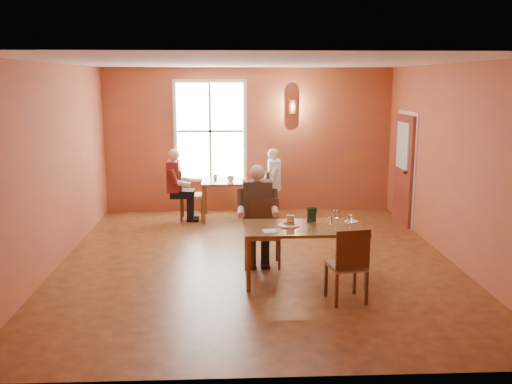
{
  "coord_description": "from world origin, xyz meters",
  "views": [
    {
      "loc": [
        -0.4,
        -8.42,
        2.76
      ],
      "look_at": [
        0.0,
        0.2,
        1.05
      ],
      "focal_mm": 40.0,
      "sensor_mm": 36.0,
      "label": 1
    }
  ],
  "objects_px": {
    "chair_diner_white": "(257,195)",
    "chair_diner_maroon": "(192,194)",
    "main_table": "(304,253)",
    "diner_white": "(259,185)",
    "chair_empty": "(346,264)",
    "diner_maroon": "(190,185)",
    "chair_diner_main": "(265,234)",
    "diner_main": "(265,220)",
    "second_table": "(225,200)"
  },
  "relations": [
    {
      "from": "chair_empty",
      "to": "diner_white",
      "type": "bearing_deg",
      "value": 91.38
    },
    {
      "from": "chair_diner_maroon",
      "to": "main_table",
      "type": "bearing_deg",
      "value": 26.19
    },
    {
      "from": "diner_white",
      "to": "main_table",
      "type": "bearing_deg",
      "value": -173.0
    },
    {
      "from": "second_table",
      "to": "diner_maroon",
      "type": "distance_m",
      "value": 0.74
    },
    {
      "from": "second_table",
      "to": "diner_white",
      "type": "relative_size",
      "value": 0.66
    },
    {
      "from": "second_table",
      "to": "chair_diner_maroon",
      "type": "bearing_deg",
      "value": 180.0
    },
    {
      "from": "diner_main",
      "to": "diner_white",
      "type": "distance_m",
      "value": 2.99
    },
    {
      "from": "main_table",
      "to": "chair_diner_maroon",
      "type": "height_order",
      "value": "chair_diner_maroon"
    },
    {
      "from": "diner_white",
      "to": "chair_diner_maroon",
      "type": "height_order",
      "value": "diner_white"
    },
    {
      "from": "chair_diner_main",
      "to": "chair_diner_white",
      "type": "xyz_separation_m",
      "value": [
        0.03,
        2.95,
        -0.0
      ]
    },
    {
      "from": "main_table",
      "to": "chair_empty",
      "type": "xyz_separation_m",
      "value": [
        0.43,
        -0.78,
        0.1
      ]
    },
    {
      "from": "chair_diner_main",
      "to": "chair_empty",
      "type": "distance_m",
      "value": 1.71
    },
    {
      "from": "chair_empty",
      "to": "chair_diner_maroon",
      "type": "distance_m",
      "value": 4.91
    },
    {
      "from": "chair_diner_main",
      "to": "diner_maroon",
      "type": "height_order",
      "value": "diner_maroon"
    },
    {
      "from": "diner_main",
      "to": "chair_diner_maroon",
      "type": "distance_m",
      "value": 3.25
    },
    {
      "from": "chair_diner_main",
      "to": "chair_empty",
      "type": "height_order",
      "value": "chair_diner_main"
    },
    {
      "from": "diner_main",
      "to": "chair_diner_white",
      "type": "xyz_separation_m",
      "value": [
        0.03,
        2.98,
        -0.23
      ]
    },
    {
      "from": "chair_diner_white",
      "to": "diner_maroon",
      "type": "relative_size",
      "value": 0.71
    },
    {
      "from": "main_table",
      "to": "chair_diner_main",
      "type": "height_order",
      "value": "chair_diner_main"
    },
    {
      "from": "chair_empty",
      "to": "diner_maroon",
      "type": "bearing_deg",
      "value": 107.08
    },
    {
      "from": "diner_main",
      "to": "chair_diner_maroon",
      "type": "xyz_separation_m",
      "value": [
        -1.27,
        2.98,
        -0.21
      ]
    },
    {
      "from": "chair_diner_white",
      "to": "chair_diner_maroon",
      "type": "height_order",
      "value": "chair_diner_maroon"
    },
    {
      "from": "chair_empty",
      "to": "chair_diner_white",
      "type": "relative_size",
      "value": 0.99
    },
    {
      "from": "chair_diner_main",
      "to": "second_table",
      "type": "bearing_deg",
      "value": -78.1
    },
    {
      "from": "chair_diner_maroon",
      "to": "chair_diner_white",
      "type": "bearing_deg",
      "value": 90.0
    },
    {
      "from": "main_table",
      "to": "diner_maroon",
      "type": "relative_size",
      "value": 1.19
    },
    {
      "from": "chair_empty",
      "to": "diner_maroon",
      "type": "height_order",
      "value": "diner_maroon"
    },
    {
      "from": "chair_diner_main",
      "to": "chair_diner_white",
      "type": "relative_size",
      "value": 1.01
    },
    {
      "from": "main_table",
      "to": "diner_white",
      "type": "distance_m",
      "value": 3.64
    },
    {
      "from": "diner_main",
      "to": "main_table",
      "type": "bearing_deg",
      "value": 128.88
    },
    {
      "from": "chair_diner_main",
      "to": "diner_maroon",
      "type": "relative_size",
      "value": 0.71
    },
    {
      "from": "chair_diner_main",
      "to": "second_table",
      "type": "relative_size",
      "value": 1.11
    },
    {
      "from": "chair_diner_main",
      "to": "chair_empty",
      "type": "xyz_separation_m",
      "value": [
        0.93,
        -1.43,
        -0.01
      ]
    },
    {
      "from": "diner_main",
      "to": "diner_white",
      "type": "relative_size",
      "value": 1.06
    },
    {
      "from": "chair_diner_main",
      "to": "chair_empty",
      "type": "bearing_deg",
      "value": 123.08
    },
    {
      "from": "diner_main",
      "to": "diner_maroon",
      "type": "bearing_deg",
      "value": -66.42
    },
    {
      "from": "diner_main",
      "to": "chair_diner_main",
      "type": "bearing_deg",
      "value": -90.0
    },
    {
      "from": "chair_diner_maroon",
      "to": "chair_diner_main",
      "type": "bearing_deg",
      "value": 23.3
    },
    {
      "from": "main_table",
      "to": "diner_main",
      "type": "distance_m",
      "value": 0.86
    },
    {
      "from": "chair_empty",
      "to": "diner_main",
      "type": "bearing_deg",
      "value": 113.71
    },
    {
      "from": "main_table",
      "to": "chair_empty",
      "type": "distance_m",
      "value": 0.9
    },
    {
      "from": "diner_white",
      "to": "diner_maroon",
      "type": "xyz_separation_m",
      "value": [
        -1.36,
        0.0,
        0.01
      ]
    },
    {
      "from": "second_table",
      "to": "diner_white",
      "type": "height_order",
      "value": "diner_white"
    },
    {
      "from": "chair_diner_main",
      "to": "diner_main",
      "type": "xyz_separation_m",
      "value": [
        0.0,
        -0.03,
        0.23
      ]
    },
    {
      "from": "chair_diner_white",
      "to": "chair_diner_main",
      "type": "bearing_deg",
      "value": 179.47
    },
    {
      "from": "chair_diner_main",
      "to": "diner_maroon",
      "type": "xyz_separation_m",
      "value": [
        -1.3,
        2.95,
        0.2
      ]
    },
    {
      "from": "diner_main",
      "to": "second_table",
      "type": "bearing_deg",
      "value": -78.22
    },
    {
      "from": "chair_diner_main",
      "to": "chair_diner_maroon",
      "type": "xyz_separation_m",
      "value": [
        -1.27,
        2.95,
        0.02
      ]
    },
    {
      "from": "diner_main",
      "to": "chair_diner_white",
      "type": "bearing_deg",
      "value": -90.52
    },
    {
      "from": "chair_diner_main",
      "to": "diner_maroon",
      "type": "distance_m",
      "value": 3.24
    }
  ]
}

